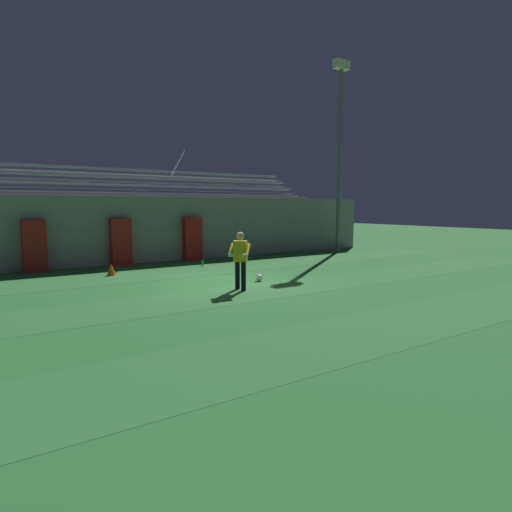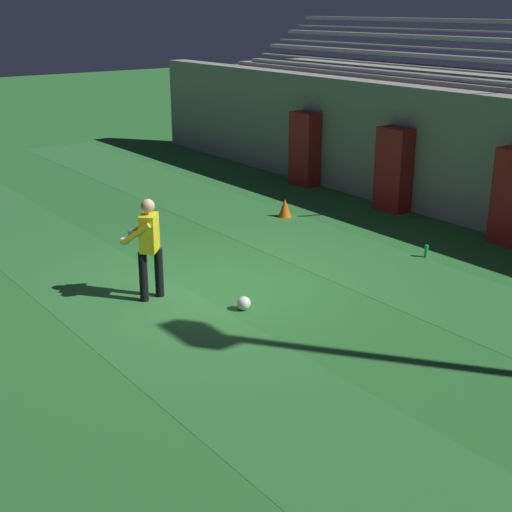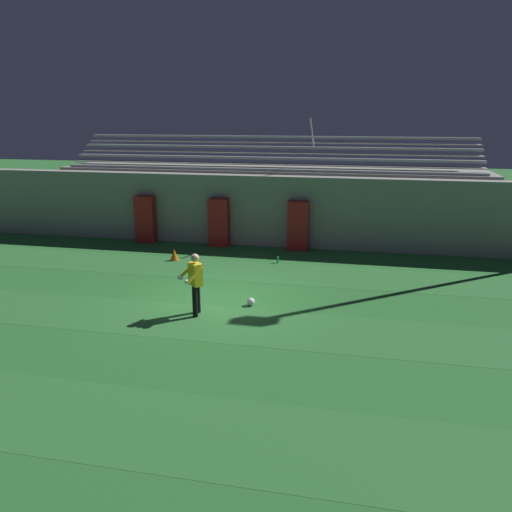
% 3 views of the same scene
% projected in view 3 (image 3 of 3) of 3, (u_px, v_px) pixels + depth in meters
% --- Properties ---
extents(ground_plane, '(80.00, 80.00, 0.00)m').
position_uv_depth(ground_plane, '(217.00, 300.00, 14.23)').
color(ground_plane, '#2D7533').
extents(turf_stripe_near, '(28.00, 2.21, 0.01)m').
position_uv_depth(turf_stripe_near, '(121.00, 422.00, 8.58)').
color(turf_stripe_near, '#337A38').
rests_on(turf_stripe_near, ground).
extents(turf_stripe_mid, '(28.00, 2.21, 0.01)m').
position_uv_depth(turf_stripe_mid, '(200.00, 322.00, 12.74)').
color(turf_stripe_mid, '#337A38').
rests_on(turf_stripe_mid, ground).
extents(turf_stripe_far, '(28.00, 2.21, 0.01)m').
position_uv_depth(turf_stripe_far, '(240.00, 271.00, 16.90)').
color(turf_stripe_far, '#337A38').
rests_on(turf_stripe_far, ground).
extents(back_wall, '(24.00, 0.60, 2.80)m').
position_uv_depth(back_wall, '(261.00, 210.00, 19.98)').
color(back_wall, '#999691').
rests_on(back_wall, ground).
extents(padding_pillar_gate_left, '(0.80, 0.44, 1.91)m').
position_uv_depth(padding_pillar_gate_left, '(219.00, 222.00, 19.89)').
color(padding_pillar_gate_left, '#B21E1E').
rests_on(padding_pillar_gate_left, ground).
extents(padding_pillar_gate_right, '(0.80, 0.44, 1.91)m').
position_uv_depth(padding_pillar_gate_right, '(298.00, 226.00, 19.27)').
color(padding_pillar_gate_right, '#B21E1E').
rests_on(padding_pillar_gate_right, ground).
extents(padding_pillar_far_left, '(0.80, 0.44, 1.91)m').
position_uv_depth(padding_pillar_far_left, '(146.00, 219.00, 20.49)').
color(padding_pillar_far_left, '#B21E1E').
rests_on(padding_pillar_far_left, ground).
extents(bleacher_stand, '(18.00, 3.35, 5.03)m').
position_uv_depth(bleacher_stand, '(269.00, 200.00, 21.83)').
color(bleacher_stand, '#999691').
rests_on(bleacher_stand, ground).
extents(goalkeeper, '(0.74, 0.74, 1.67)m').
position_uv_depth(goalkeeper, '(195.00, 280.00, 12.94)').
color(goalkeeper, black).
rests_on(goalkeeper, ground).
extents(soccer_ball, '(0.22, 0.22, 0.22)m').
position_uv_depth(soccer_ball, '(251.00, 302.00, 13.80)').
color(soccer_ball, white).
rests_on(soccer_ball, ground).
extents(traffic_cone, '(0.30, 0.30, 0.42)m').
position_uv_depth(traffic_cone, '(174.00, 255.00, 18.07)').
color(traffic_cone, orange).
rests_on(traffic_cone, ground).
extents(water_bottle, '(0.07, 0.07, 0.24)m').
position_uv_depth(water_bottle, '(278.00, 260.00, 17.76)').
color(water_bottle, green).
rests_on(water_bottle, ground).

